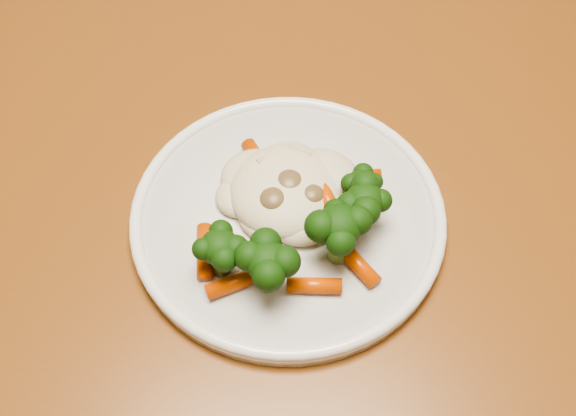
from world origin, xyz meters
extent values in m
cube|color=brown|center=(-0.05, 0.20, 0.73)|extent=(1.43, 1.12, 0.04)
cube|color=brown|center=(0.42, 0.69, 0.35)|extent=(0.07, 0.07, 0.71)
cylinder|color=white|center=(-0.01, 0.27, 0.76)|extent=(0.25, 0.25, 0.01)
ellipsoid|color=beige|center=(-0.01, 0.29, 0.78)|extent=(0.11, 0.09, 0.04)
ellipsoid|color=black|center=(-0.06, 0.22, 0.78)|extent=(0.05, 0.05, 0.04)
ellipsoid|color=black|center=(-0.03, 0.21, 0.79)|extent=(0.05, 0.05, 0.04)
ellipsoid|color=black|center=(0.03, 0.23, 0.79)|extent=(0.05, 0.05, 0.05)
ellipsoid|color=black|center=(0.05, 0.26, 0.78)|extent=(0.05, 0.05, 0.04)
ellipsoid|color=black|center=(0.05, 0.28, 0.78)|extent=(0.04, 0.04, 0.03)
cylinder|color=#D54B05|center=(-0.03, 0.32, 0.77)|extent=(0.03, 0.05, 0.01)
cylinder|color=#D54B05|center=(-0.01, 0.32, 0.77)|extent=(0.04, 0.04, 0.01)
cylinder|color=#D54B05|center=(0.04, 0.30, 0.77)|extent=(0.05, 0.01, 0.01)
cylinder|color=#D54B05|center=(-0.07, 0.24, 0.77)|extent=(0.01, 0.04, 0.01)
cylinder|color=#D54B05|center=(-0.05, 0.21, 0.77)|extent=(0.05, 0.03, 0.01)
cylinder|color=#D54B05|center=(0.01, 0.20, 0.77)|extent=(0.04, 0.02, 0.01)
cylinder|color=#D54B05|center=(0.04, 0.22, 0.77)|extent=(0.03, 0.04, 0.01)
cylinder|color=#D54B05|center=(0.02, 0.27, 0.78)|extent=(0.02, 0.05, 0.01)
ellipsoid|color=brown|center=(-0.01, 0.28, 0.78)|extent=(0.03, 0.03, 0.02)
ellipsoid|color=brown|center=(0.01, 0.27, 0.78)|extent=(0.02, 0.02, 0.01)
ellipsoid|color=brown|center=(-0.02, 0.27, 0.78)|extent=(0.02, 0.02, 0.02)
cube|color=tan|center=(-0.02, 0.30, 0.78)|extent=(0.02, 0.02, 0.01)
cube|color=tan|center=(0.00, 0.31, 0.78)|extent=(0.02, 0.02, 0.01)
cube|color=tan|center=(-0.03, 0.30, 0.78)|extent=(0.02, 0.02, 0.01)
camera|label=1|loc=(-0.03, -0.05, 1.22)|focal=45.00mm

